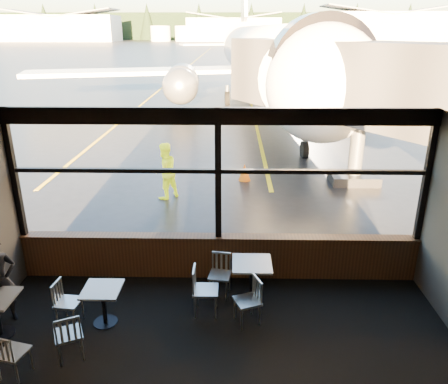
{
  "coord_description": "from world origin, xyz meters",
  "views": [
    {
      "loc": [
        0.29,
        -7.91,
        4.84
      ],
      "look_at": [
        0.09,
        1.0,
        1.5
      ],
      "focal_mm": 35.0,
      "sensor_mm": 36.0,
      "label": 1
    }
  ],
  "objects_px": {
    "cafe_table_mid": "(104,306)",
    "cone_nose": "(245,172)",
    "cafe_table_near": "(251,281)",
    "ground_crew": "(165,171)",
    "airliner": "(266,14)",
    "chair_near_w": "(206,291)",
    "jet_bridge": "(342,111)",
    "chair_near_e": "(247,301)",
    "chair_left_s": "(13,353)",
    "chair_near_n": "(220,276)",
    "chair_mid_w": "(69,303)",
    "chair_mid_s": "(68,334)"
  },
  "relations": [
    {
      "from": "cafe_table_mid",
      "to": "cone_nose",
      "type": "distance_m",
      "value": 8.18
    },
    {
      "from": "cafe_table_near",
      "to": "ground_crew",
      "type": "bearing_deg",
      "value": 114.41
    },
    {
      "from": "airliner",
      "to": "ground_crew",
      "type": "relative_size",
      "value": 21.81
    },
    {
      "from": "chair_near_w",
      "to": "jet_bridge",
      "type": "bearing_deg",
      "value": 150.79
    },
    {
      "from": "jet_bridge",
      "to": "chair_near_e",
      "type": "bearing_deg",
      "value": -113.52
    },
    {
      "from": "airliner",
      "to": "chair_near_e",
      "type": "xyz_separation_m",
      "value": [
        -1.73,
        -23.0,
        -5.26
      ]
    },
    {
      "from": "chair_near_w",
      "to": "cone_nose",
      "type": "xyz_separation_m",
      "value": [
        0.86,
        7.42,
        -0.18
      ]
    },
    {
      "from": "chair_near_w",
      "to": "chair_near_e",
      "type": "bearing_deg",
      "value": 70.44
    },
    {
      "from": "chair_left_s",
      "to": "cafe_table_mid",
      "type": "bearing_deg",
      "value": 65.9
    },
    {
      "from": "chair_near_n",
      "to": "cafe_table_near",
      "type": "bearing_deg",
      "value": 174.8
    },
    {
      "from": "jet_bridge",
      "to": "cafe_table_mid",
      "type": "height_order",
      "value": "jet_bridge"
    },
    {
      "from": "airliner",
      "to": "chair_mid_w",
      "type": "relative_size",
      "value": 45.33
    },
    {
      "from": "cafe_table_mid",
      "to": "chair_left_s",
      "type": "height_order",
      "value": "chair_left_s"
    },
    {
      "from": "ground_crew",
      "to": "chair_mid_w",
      "type": "bearing_deg",
      "value": 39.41
    },
    {
      "from": "chair_near_w",
      "to": "cone_nose",
      "type": "relative_size",
      "value": 1.62
    },
    {
      "from": "jet_bridge",
      "to": "ground_crew",
      "type": "height_order",
      "value": "jet_bridge"
    },
    {
      "from": "chair_left_s",
      "to": "jet_bridge",
      "type": "bearing_deg",
      "value": 65.92
    },
    {
      "from": "cafe_table_near",
      "to": "chair_left_s",
      "type": "xyz_separation_m",
      "value": [
        -3.55,
        -2.01,
        0.01
      ]
    },
    {
      "from": "cafe_table_mid",
      "to": "chair_left_s",
      "type": "distance_m",
      "value": 1.59
    },
    {
      "from": "cafe_table_near",
      "to": "ground_crew",
      "type": "height_order",
      "value": "ground_crew"
    },
    {
      "from": "jet_bridge",
      "to": "chair_mid_s",
      "type": "height_order",
      "value": "jet_bridge"
    },
    {
      "from": "chair_mid_s",
      "to": "chair_near_e",
      "type": "bearing_deg",
      "value": -6.71
    },
    {
      "from": "ground_crew",
      "to": "chair_near_w",
      "type": "bearing_deg",
      "value": 61.99
    },
    {
      "from": "chair_mid_w",
      "to": "cone_nose",
      "type": "relative_size",
      "value": 1.44
    },
    {
      "from": "cafe_table_near",
      "to": "chair_near_e",
      "type": "relative_size",
      "value": 0.92
    },
    {
      "from": "airliner",
      "to": "chair_near_w",
      "type": "bearing_deg",
      "value": -100.13
    },
    {
      "from": "airliner",
      "to": "chair_left_s",
      "type": "distance_m",
      "value": 25.43
    },
    {
      "from": "chair_near_n",
      "to": "chair_mid_w",
      "type": "xyz_separation_m",
      "value": [
        -2.58,
        -0.92,
        -0.01
      ]
    },
    {
      "from": "cafe_table_mid",
      "to": "chair_left_s",
      "type": "relative_size",
      "value": 0.87
    },
    {
      "from": "jet_bridge",
      "to": "chair_mid_w",
      "type": "xyz_separation_m",
      "value": [
        -6.14,
        -7.1,
        -2.07
      ]
    },
    {
      "from": "chair_near_e",
      "to": "chair_left_s",
      "type": "height_order",
      "value": "chair_near_e"
    },
    {
      "from": "chair_near_w",
      "to": "chair_left_s",
      "type": "xyz_separation_m",
      "value": [
        -2.72,
        -1.59,
        -0.06
      ]
    },
    {
      "from": "chair_near_n",
      "to": "jet_bridge",
      "type": "bearing_deg",
      "value": -111.34
    },
    {
      "from": "cafe_table_mid",
      "to": "ground_crew",
      "type": "distance_m",
      "value": 6.1
    },
    {
      "from": "chair_near_w",
      "to": "cone_nose",
      "type": "height_order",
      "value": "chair_near_w"
    },
    {
      "from": "chair_near_e",
      "to": "cone_nose",
      "type": "xyz_separation_m",
      "value": [
        0.13,
        7.68,
        -0.14
      ]
    },
    {
      "from": "cafe_table_mid",
      "to": "cafe_table_near",
      "type": "bearing_deg",
      "value": 16.5
    },
    {
      "from": "airliner",
      "to": "chair_left_s",
      "type": "xyz_separation_m",
      "value": [
        -5.19,
        -24.33,
        -5.29
      ]
    },
    {
      "from": "airliner",
      "to": "chair_mid_s",
      "type": "distance_m",
      "value": 24.91
    },
    {
      "from": "chair_near_w",
      "to": "ground_crew",
      "type": "height_order",
      "value": "ground_crew"
    },
    {
      "from": "airliner",
      "to": "cone_nose",
      "type": "bearing_deg",
      "value": -99.93
    },
    {
      "from": "chair_near_n",
      "to": "chair_mid_s",
      "type": "height_order",
      "value": "chair_mid_s"
    },
    {
      "from": "ground_crew",
      "to": "chair_left_s",
      "type": "bearing_deg",
      "value": 37.76
    },
    {
      "from": "airliner",
      "to": "cone_nose",
      "type": "relative_size",
      "value": 65.06
    },
    {
      "from": "chair_left_s",
      "to": "ground_crew",
      "type": "relative_size",
      "value": 0.47
    },
    {
      "from": "chair_mid_w",
      "to": "ground_crew",
      "type": "height_order",
      "value": "ground_crew"
    },
    {
      "from": "cafe_table_near",
      "to": "chair_near_n",
      "type": "bearing_deg",
      "value": 166.23
    },
    {
      "from": "chair_near_e",
      "to": "ground_crew",
      "type": "height_order",
      "value": "ground_crew"
    },
    {
      "from": "chair_near_n",
      "to": "chair_left_s",
      "type": "relative_size",
      "value": 1.04
    },
    {
      "from": "airliner",
      "to": "jet_bridge",
      "type": "xyz_separation_m",
      "value": [
        1.32,
        -15.99,
        -3.21
      ]
    }
  ]
}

